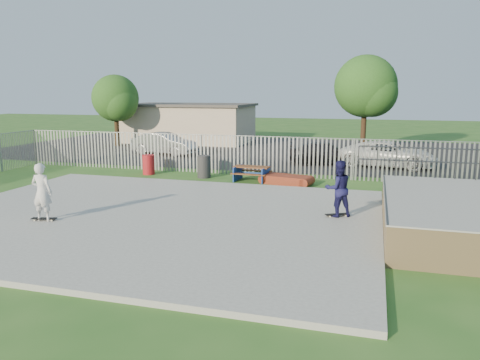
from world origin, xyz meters
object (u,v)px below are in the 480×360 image
(picnic_table, at_px, (252,173))
(car_silver, at_px, (165,144))
(car_white, at_px, (389,154))
(trash_bin_red, at_px, (149,165))
(car_dark, at_px, (326,153))
(funbox, at_px, (286,180))
(trash_bin_grey, at_px, (204,167))
(skater_white, at_px, (42,192))
(skater_navy, at_px, (338,189))
(tree_left, at_px, (115,98))
(tree_mid, at_px, (365,86))

(picnic_table, height_order, car_silver, car_silver)
(car_white, bearing_deg, trash_bin_red, 125.79)
(car_silver, bearing_deg, car_white, -86.67)
(picnic_table, relative_size, car_dark, 0.40)
(car_dark, bearing_deg, car_white, -104.49)
(funbox, distance_m, car_white, 7.91)
(funbox, distance_m, car_dark, 6.56)
(trash_bin_grey, height_order, car_dark, car_dark)
(trash_bin_red, relative_size, skater_white, 0.54)
(car_silver, relative_size, skater_white, 2.40)
(car_silver, xyz_separation_m, skater_white, (3.47, -16.45, 0.33))
(car_silver, distance_m, car_dark, 10.94)
(picnic_table, relative_size, skater_navy, 0.94)
(funbox, relative_size, tree_left, 0.40)
(tree_left, bearing_deg, trash_bin_red, -52.73)
(car_dark, xyz_separation_m, tree_left, (-16.61, 4.85, 3.03))
(car_dark, relative_size, skater_navy, 2.36)
(car_silver, bearing_deg, car_dark, -87.99)
(funbox, relative_size, skater_navy, 1.18)
(picnic_table, height_order, skater_white, skater_white)
(car_dark, xyz_separation_m, skater_navy, (1.63, -12.10, 0.43))
(trash_bin_grey, height_order, tree_mid, tree_mid)
(trash_bin_red, distance_m, tree_left, 13.83)
(trash_bin_red, bearing_deg, skater_white, -83.56)
(picnic_table, bearing_deg, car_silver, 140.30)
(skater_navy, bearing_deg, funbox, -92.25)
(trash_bin_red, distance_m, skater_white, 9.46)
(car_white, bearing_deg, car_dark, 99.01)
(picnic_table, relative_size, car_white, 0.34)
(picnic_table, height_order, car_dark, car_dark)
(trash_bin_red, bearing_deg, car_dark, 34.70)
(funbox, relative_size, tree_mid, 0.33)
(trash_bin_grey, bearing_deg, skater_navy, -41.25)
(skater_white, bearing_deg, trash_bin_red, -87.32)
(funbox, bearing_deg, car_dark, 92.07)
(picnic_table, xyz_separation_m, car_white, (6.38, 6.07, 0.38))
(trash_bin_grey, xyz_separation_m, car_dark, (5.37, 5.96, 0.10))
(car_dark, relative_size, tree_left, 0.80)
(funbox, relative_size, car_white, 0.42)
(car_silver, xyz_separation_m, tree_left, (-5.73, 3.64, 2.93))
(tree_mid, distance_m, skater_navy, 19.79)
(car_white, distance_m, tree_left, 20.90)
(car_white, distance_m, skater_white, 18.69)
(tree_left, relative_size, skater_white, 2.93)
(trash_bin_red, distance_m, trash_bin_grey, 3.09)
(trash_bin_red, relative_size, tree_mid, 0.15)
(car_white, xyz_separation_m, skater_white, (-10.90, -15.19, 0.34))
(tree_left, bearing_deg, car_silver, -32.42)
(car_silver, bearing_deg, picnic_table, -124.21)
(picnic_table, xyz_separation_m, skater_navy, (4.51, -5.97, 0.72))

